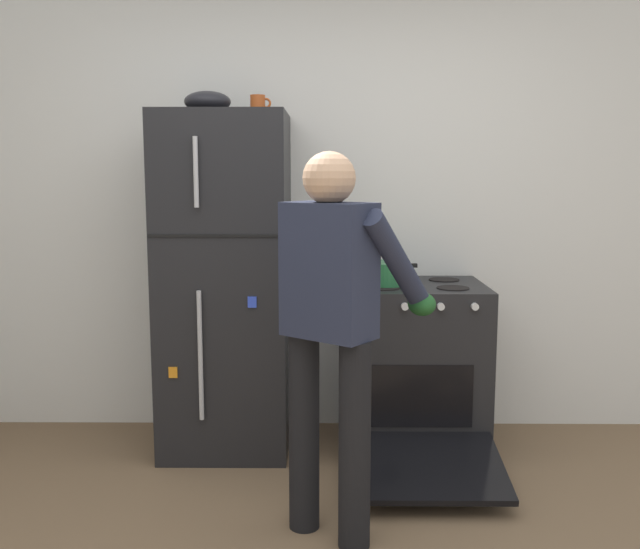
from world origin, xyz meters
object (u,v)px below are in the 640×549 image
stove_range (414,368)px  person_cook (334,312)px  red_pot (386,273)px  refrigerator (226,283)px  mixing_bowl (208,102)px  coffee_mug (258,104)px

stove_range → person_cook: person_cook is taller
person_cook → red_pot: person_cook is taller
refrigerator → person_cook: bearing=-59.9°
refrigerator → stove_range: bearing=-1.0°
mixing_bowl → coffee_mug: bearing=10.8°
coffee_mug → mixing_bowl: bearing=-169.2°
person_cook → mixing_bowl: bearing=123.4°
red_pot → stove_range: bearing=11.4°
stove_range → mixing_bowl: size_ratio=4.97×
mixing_bowl → refrigerator: bearing=-0.2°
stove_range → red_pot: bearing=-168.6°
refrigerator → red_pot: (0.87, -0.05, 0.06)m
refrigerator → mixing_bowl: (-0.08, 0.00, 0.97)m
refrigerator → coffee_mug: coffee_mug is taller
mixing_bowl → stove_range: bearing=-0.9°
red_pot → coffee_mug: size_ratio=2.93×
person_cook → red_pot: size_ratio=4.87×
person_cook → mixing_bowl: mixing_bowl is taller
person_cook → mixing_bowl: size_ratio=6.53×
refrigerator → red_pot: refrigerator is taller
stove_range → mixing_bowl: 1.81m
red_pot → mixing_bowl: size_ratio=1.34×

